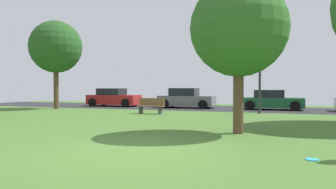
% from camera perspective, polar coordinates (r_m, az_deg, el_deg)
% --- Properties ---
extents(ground_plane, '(44.00, 44.00, 0.00)m').
position_cam_1_polar(ground_plane, '(7.99, -5.63, -9.99)').
color(ground_plane, '#47702D').
extents(road_strip, '(44.00, 6.40, 0.01)m').
position_cam_1_polar(road_strip, '(23.38, 11.28, -2.46)').
color(road_strip, '#28282B').
rests_on(road_strip, ground_plane).
extents(maple_tree_near, '(3.68, 3.68, 6.23)m').
position_cam_1_polar(maple_tree_near, '(24.40, -19.24, 7.91)').
color(maple_tree_near, brown).
rests_on(maple_tree_near, ground_plane).
extents(maple_tree_far, '(3.27, 3.27, 5.17)m').
position_cam_1_polar(maple_tree_far, '(11.23, 12.41, 11.32)').
color(maple_tree_far, brown).
rests_on(maple_tree_far, ground_plane).
extents(frisbee_disc, '(0.27, 0.27, 0.03)m').
position_cam_1_polar(frisbee_disc, '(7.69, 24.13, -10.46)').
color(frisbee_disc, '#2DB2E0').
rests_on(frisbee_disc, ground_plane).
extents(parked_car_red, '(4.16, 1.93, 1.42)m').
position_cam_1_polar(parked_car_red, '(26.15, -9.62, -0.61)').
color(parked_car_red, '#B21E1E').
rests_on(parked_car_red, ground_plane).
extents(parked_car_grey, '(4.08, 1.97, 1.46)m').
position_cam_1_polar(parked_car_grey, '(23.87, 3.23, -0.76)').
color(parked_car_grey, slate).
rests_on(parked_car_grey, ground_plane).
extents(parked_car_green, '(4.04, 1.99, 1.34)m').
position_cam_1_polar(parked_car_green, '(23.09, 17.88, -1.02)').
color(parked_car_green, '#195633').
rests_on(parked_car_green, ground_plane).
extents(park_bench, '(1.60, 0.45, 0.90)m').
position_cam_1_polar(park_bench, '(18.67, -3.03, -1.99)').
color(park_bench, brown).
rests_on(park_bench, ground_plane).
extents(street_lamp_post, '(0.14, 0.14, 4.50)m').
position_cam_1_polar(street_lamp_post, '(19.34, 15.94, 3.37)').
color(street_lamp_post, '#2D2D33').
rests_on(street_lamp_post, ground_plane).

